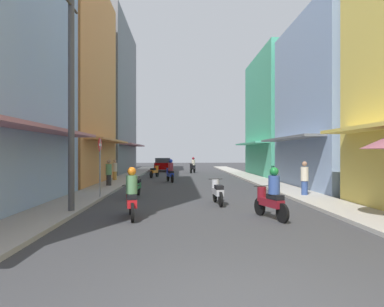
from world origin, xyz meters
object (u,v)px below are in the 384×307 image
at_px(motorbike_maroon, 271,196).
at_px(parked_car, 163,164).
at_px(motorbike_black, 193,166).
at_px(pedestrian_midway, 115,171).
at_px(motorbike_red, 131,195).
at_px(motorbike_silver, 217,191).
at_px(pedestrian_crossing, 109,174).
at_px(pedestrian_foreground, 305,179).
at_px(motorbike_blue, 170,172).
at_px(street_sign_no_entry, 100,159).
at_px(motorbike_orange, 155,171).
at_px(utility_pole, 71,98).
at_px(motorbike_green, 136,186).

height_order(motorbike_maroon, parked_car, motorbike_maroon).
height_order(motorbike_black, pedestrian_midway, motorbike_black).
height_order(motorbike_black, motorbike_red, same).
relative_size(motorbike_maroon, motorbike_silver, 0.97).
distance_m(motorbike_silver, motorbike_black, 20.48).
relative_size(motorbike_silver, pedestrian_crossing, 1.13).
bearing_deg(pedestrian_midway, pedestrian_foreground, -40.93).
distance_m(motorbike_blue, pedestrian_midway, 3.90).
distance_m(motorbike_silver, pedestrian_foreground, 4.54).
relative_size(pedestrian_midway, street_sign_no_entry, 0.58).
distance_m(pedestrian_midway, street_sign_no_entry, 9.08).
height_order(motorbike_blue, motorbike_red, same).
bearing_deg(motorbike_silver, parked_car, 97.68).
xyz_separation_m(motorbike_maroon, parked_car, (-4.55, 27.18, 0.04)).
bearing_deg(motorbike_blue, motorbike_orange, 107.29).
relative_size(motorbike_black, parked_car, 0.42).
height_order(motorbike_blue, street_sign_no_entry, street_sign_no_entry).
bearing_deg(utility_pole, pedestrian_foreground, 22.52).
distance_m(motorbike_maroon, motorbike_red, 4.24).
bearing_deg(utility_pole, motorbike_silver, 21.13).
xyz_separation_m(motorbike_red, utility_pole, (-2.06, 0.78, 3.08)).
bearing_deg(pedestrian_foreground, motorbike_maroon, -120.52).
xyz_separation_m(motorbike_green, motorbike_blue, (1.34, 7.88, 0.20)).
distance_m(motorbike_maroon, motorbike_blue, 13.55).
bearing_deg(motorbike_maroon, motorbike_orange, 105.17).
bearing_deg(parked_car, pedestrian_foreground, -71.67).
bearing_deg(motorbike_orange, pedestrian_foreground, -59.08).
height_order(motorbike_maroon, motorbike_blue, same).
xyz_separation_m(pedestrian_foreground, pedestrian_crossing, (-9.69, 4.75, -0.01)).
xyz_separation_m(motorbike_black, motorbike_red, (-2.83, -23.20, 0.00)).
bearing_deg(parked_car, street_sign_no_entry, -94.16).
height_order(motorbike_green, motorbike_silver, same).
height_order(pedestrian_midway, street_sign_no_entry, street_sign_no_entry).
xyz_separation_m(motorbike_silver, parked_car, (-3.26, 24.20, 0.24)).
xyz_separation_m(motorbike_orange, motorbike_blue, (1.38, -4.44, 0.20)).
xyz_separation_m(motorbike_blue, street_sign_no_entry, (-2.81, -8.49, 1.01)).
bearing_deg(pedestrian_foreground, street_sign_no_entry, -178.64).
bearing_deg(pedestrian_midway, utility_pole, -85.64).
distance_m(utility_pole, street_sign_no_entry, 4.13).
distance_m(motorbike_green, pedestrian_midway, 8.74).
xyz_separation_m(motorbike_maroon, motorbike_blue, (-3.38, 13.12, 0.00)).
distance_m(motorbike_orange, pedestrian_foreground, 14.83).
relative_size(motorbike_black, pedestrian_foreground, 1.08).
bearing_deg(street_sign_no_entry, motorbike_silver, -18.50).
bearing_deg(motorbike_maroon, street_sign_no_entry, 143.20).
bearing_deg(motorbike_green, motorbike_silver, -33.15).
relative_size(motorbike_maroon, motorbike_blue, 0.99).
relative_size(motorbike_orange, motorbike_silver, 0.96).
distance_m(motorbike_orange, motorbike_green, 12.33).
bearing_deg(parked_car, pedestrian_crossing, -97.41).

